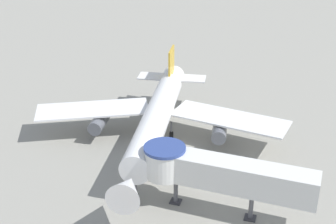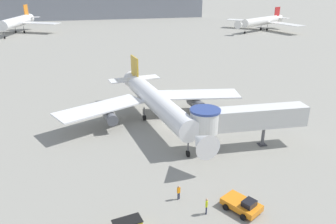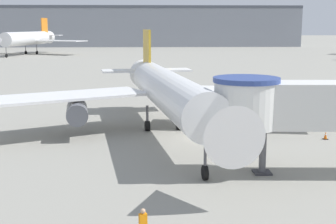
# 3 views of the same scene
# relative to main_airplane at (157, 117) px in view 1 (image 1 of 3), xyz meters

# --- Properties ---
(ground_plane) EXTENTS (800.00, 800.00, 0.00)m
(ground_plane) POSITION_rel_main_airplane_xyz_m (2.55, -0.81, -3.73)
(ground_plane) COLOR gray
(main_airplane) EXTENTS (31.85, 31.39, 8.77)m
(main_airplane) POSITION_rel_main_airplane_xyz_m (0.00, 0.00, 0.00)
(main_airplane) COLOR white
(main_airplane) RESTS_ON ground_plane
(jet_bridge) EXTENTS (16.56, 4.10, 6.09)m
(jet_bridge) POSITION_rel_main_airplane_xyz_m (9.35, -10.88, 0.68)
(jet_bridge) COLOR silver
(jet_bridge) RESTS_ON ground_plane
(traffic_cone_starboard_wing) EXTENTS (0.39, 0.39, 0.66)m
(traffic_cone_starboard_wing) POSITION_rel_main_airplane_xyz_m (12.90, -2.05, -3.42)
(traffic_cone_starboard_wing) COLOR black
(traffic_cone_starboard_wing) RESTS_ON ground_plane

